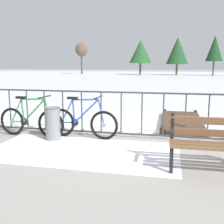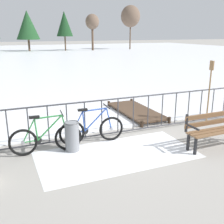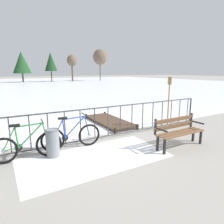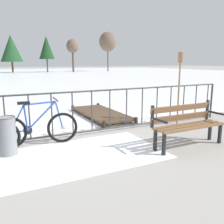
# 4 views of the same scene
# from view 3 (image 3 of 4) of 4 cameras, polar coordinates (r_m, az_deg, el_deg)

# --- Properties ---
(ground_plane) EXTENTS (160.00, 160.00, 0.00)m
(ground_plane) POSITION_cam_3_polar(r_m,az_deg,el_deg) (6.46, -4.89, -8.14)
(ground_plane) COLOR #9E9991
(frozen_pond) EXTENTS (80.00, 56.00, 0.03)m
(frozen_pond) POSITION_cam_3_polar(r_m,az_deg,el_deg) (34.07, -25.93, 6.94)
(frozen_pond) COLOR white
(frozen_pond) RESTS_ON ground
(snow_patch) EXTENTS (3.73, 1.84, 0.01)m
(snow_patch) POSITION_cam_3_polar(r_m,az_deg,el_deg) (5.23, -4.74, -13.02)
(snow_patch) COLOR white
(snow_patch) RESTS_ON ground
(railing_fence) EXTENTS (9.06, 0.06, 1.07)m
(railing_fence) POSITION_cam_3_polar(r_m,az_deg,el_deg) (6.29, -4.98, -3.34)
(railing_fence) COLOR #38383D
(railing_fence) RESTS_ON ground
(bicycle_near_railing) EXTENTS (1.71, 0.52, 0.97)m
(bicycle_near_railing) POSITION_cam_3_polar(r_m,az_deg,el_deg) (5.80, -11.56, -6.84)
(bicycle_near_railing) COLOR black
(bicycle_near_railing) RESTS_ON ground
(bicycle_second) EXTENTS (1.71, 0.52, 0.97)m
(bicycle_second) POSITION_cam_3_polar(r_m,az_deg,el_deg) (5.41, -23.30, -8.96)
(bicycle_second) COLOR black
(bicycle_second) RESTS_ON ground
(park_bench) EXTENTS (1.61, 0.50, 0.89)m
(park_bench) POSITION_cam_3_polar(r_m,az_deg,el_deg) (6.13, 18.48, -4.79)
(park_bench) COLOR brown
(park_bench) RESTS_ON ground
(trash_bin) EXTENTS (0.35, 0.35, 0.73)m
(trash_bin) POSITION_cam_3_polar(r_m,az_deg,el_deg) (5.40, -16.70, -8.48)
(trash_bin) COLOR gray
(trash_bin) RESTS_ON ground
(oar_upright) EXTENTS (0.04, 0.16, 1.98)m
(oar_upright) POSITION_cam_3_polar(r_m,az_deg,el_deg) (7.70, 16.00, 3.42)
(oar_upright) COLOR #937047
(oar_upright) RESTS_ON ground
(wooden_dock) EXTENTS (1.10, 2.75, 0.20)m
(wooden_dock) POSITION_cam_3_polar(r_m,az_deg,el_deg) (8.43, -0.84, -2.48)
(wooden_dock) COLOR #4C3828
(wooden_dock) RESTS_ON ground
(tree_far_west) EXTENTS (3.38, 3.38, 5.79)m
(tree_far_west) POSITION_cam_3_polar(r_m,az_deg,el_deg) (42.53, -24.58, 12.82)
(tree_far_west) COLOR brown
(tree_far_west) RESTS_ON ground
(tree_centre) EXTENTS (2.06, 2.06, 5.41)m
(tree_centre) POSITION_cam_3_polar(r_m,az_deg,el_deg) (42.81, -11.46, 14.22)
(tree_centre) COLOR brown
(tree_centre) RESTS_ON ground
(tree_far_east) EXTENTS (3.07, 3.07, 6.88)m
(tree_far_east) POSITION_cam_3_polar(r_m,az_deg,el_deg) (45.55, -3.47, 15.51)
(tree_far_east) COLOR brown
(tree_far_east) RESTS_ON ground
(tree_extra) EXTENTS (2.44, 2.44, 5.76)m
(tree_extra) POSITION_cam_3_polar(r_m,az_deg,el_deg) (42.38, -17.23, 13.62)
(tree_extra) COLOR brown
(tree_extra) RESTS_ON ground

